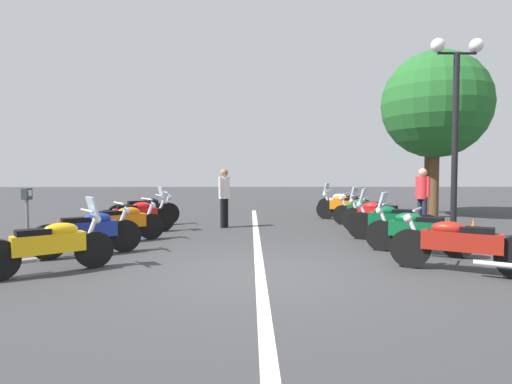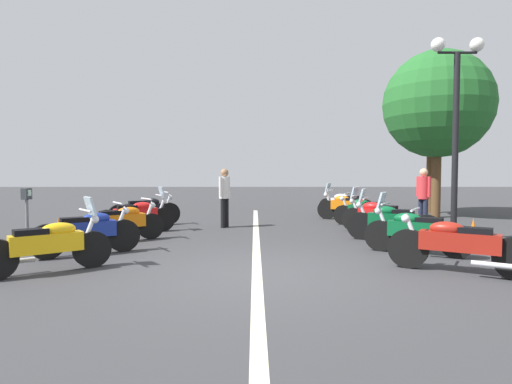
# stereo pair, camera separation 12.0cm
# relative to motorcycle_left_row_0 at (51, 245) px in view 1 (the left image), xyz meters

# --- Properties ---
(ground_plane) EXTENTS (80.00, 80.00, 0.00)m
(ground_plane) POSITION_rel_motorcycle_left_row_0_xyz_m (-0.07, -3.30, -0.46)
(ground_plane) COLOR #38383A
(lane_centre_stripe) EXTENTS (14.53, 0.16, 0.01)m
(lane_centre_stripe) POSITION_rel_motorcycle_left_row_0_xyz_m (3.66, -3.30, -0.46)
(lane_centre_stripe) COLOR beige
(lane_centre_stripe) RESTS_ON ground_plane
(motorcycle_left_row_0) EXTENTS (1.34, 1.67, 1.20)m
(motorcycle_left_row_0) POSITION_rel_motorcycle_left_row_0_xyz_m (0.00, 0.00, 0.00)
(motorcycle_left_row_0) COLOR black
(motorcycle_left_row_0) RESTS_ON ground_plane
(motorcycle_left_row_1) EXTENTS (1.24, 1.78, 1.01)m
(motorcycle_left_row_1) POSITION_rel_motorcycle_left_row_0_xyz_m (1.45, -0.04, 0.00)
(motorcycle_left_row_1) COLOR black
(motorcycle_left_row_1) RESTS_ON ground_plane
(motorcycle_left_row_2) EXTENTS (1.32, 1.74, 0.99)m
(motorcycle_left_row_2) POSITION_rel_motorcycle_left_row_0_xyz_m (3.00, -0.20, -0.01)
(motorcycle_left_row_2) COLOR black
(motorcycle_left_row_2) RESTS_ON ground_plane
(motorcycle_left_row_3) EXTENTS (1.12, 1.92, 1.21)m
(motorcycle_left_row_3) POSITION_rel_motorcycle_left_row_0_xyz_m (4.46, -0.14, 0.01)
(motorcycle_left_row_3) COLOR black
(motorcycle_left_row_3) RESTS_ON ground_plane
(motorcycle_left_row_4) EXTENTS (1.15, 1.96, 1.02)m
(motorcycle_left_row_4) POSITION_rel_motorcycle_left_row_0_xyz_m (5.90, 0.01, 0.01)
(motorcycle_left_row_4) COLOR black
(motorcycle_left_row_4) RESTS_ON ground_plane
(motorcycle_right_row_0) EXTENTS (1.28, 1.94, 1.01)m
(motorcycle_right_row_0) POSITION_rel_motorcycle_left_row_0_xyz_m (-0.05, -6.47, 0.00)
(motorcycle_right_row_0) COLOR black
(motorcycle_right_row_0) RESTS_ON ground_plane
(motorcycle_right_row_1) EXTENTS (1.20, 1.80, 1.20)m
(motorcycle_right_row_1) POSITION_rel_motorcycle_left_row_0_xyz_m (1.51, -6.40, 0.00)
(motorcycle_right_row_1) COLOR black
(motorcycle_right_row_1) RESTS_ON ground_plane
(motorcycle_right_row_2) EXTENTS (1.06, 1.98, 1.22)m
(motorcycle_right_row_2) POSITION_rel_motorcycle_left_row_0_xyz_m (3.06, -6.44, 0.01)
(motorcycle_right_row_2) COLOR black
(motorcycle_right_row_2) RESTS_ON ground_plane
(motorcycle_right_row_3) EXTENTS (1.30, 1.73, 1.21)m
(motorcycle_right_row_3) POSITION_rel_motorcycle_left_row_0_xyz_m (4.35, -6.50, 0.01)
(motorcycle_right_row_3) COLOR black
(motorcycle_right_row_3) RESTS_ON ground_plane
(motorcycle_right_row_4) EXTENTS (1.07, 1.81, 0.98)m
(motorcycle_right_row_4) POSITION_rel_motorcycle_left_row_0_xyz_m (5.86, -6.57, -0.01)
(motorcycle_right_row_4) COLOR black
(motorcycle_right_row_4) RESTS_ON ground_plane
(motorcycle_right_row_5) EXTENTS (1.08, 1.88, 1.01)m
(motorcycle_right_row_5) POSITION_rel_motorcycle_left_row_0_xyz_m (7.42, -6.35, 0.00)
(motorcycle_right_row_5) COLOR black
(motorcycle_right_row_5) RESTS_ON ground_plane
(motorcycle_right_row_6) EXTENTS (1.16, 1.85, 1.21)m
(motorcycle_right_row_6) POSITION_rel_motorcycle_left_row_0_xyz_m (8.80, -6.60, 0.01)
(motorcycle_right_row_6) COLOR black
(motorcycle_right_row_6) RESTS_ON ground_plane
(street_lamp_twin_globe) EXTENTS (0.32, 1.22, 4.70)m
(street_lamp_twin_globe) POSITION_rel_motorcycle_left_row_0_xyz_m (3.18, -7.94, 2.77)
(street_lamp_twin_globe) COLOR black
(street_lamp_twin_globe) RESTS_ON ground_plane
(parking_meter) EXTENTS (0.19, 0.14, 1.29)m
(parking_meter) POSITION_rel_motorcycle_left_row_0_xyz_m (1.59, 1.20, 0.44)
(parking_meter) COLOR slate
(parking_meter) RESTS_ON ground_plane
(traffic_cone_0) EXTENTS (0.36, 0.36, 0.61)m
(traffic_cone_0) POSITION_rel_motorcycle_left_row_0_xyz_m (2.55, 1.05, -0.17)
(traffic_cone_0) COLOR orange
(traffic_cone_0) RESTS_ON ground_plane
(traffic_cone_1) EXTENTS (0.36, 0.36, 0.61)m
(traffic_cone_1) POSITION_rel_motorcycle_left_row_0_xyz_m (2.33, -7.96, -0.17)
(traffic_cone_1) COLOR orange
(traffic_cone_1) RESTS_ON ground_plane
(bystander_0) EXTENTS (0.48, 0.32, 1.71)m
(bystander_0) POSITION_rel_motorcycle_left_row_0_xyz_m (5.52, -2.39, 0.54)
(bystander_0) COLOR black
(bystander_0) RESTS_ON ground_plane
(bystander_1) EXTENTS (0.50, 0.32, 1.72)m
(bystander_1) POSITION_rel_motorcycle_left_row_0_xyz_m (5.21, -8.04, 0.55)
(bystander_1) COLOR #1E2338
(bystander_1) RESTS_ON ground_plane
(roadside_tree_0) EXTENTS (3.07, 3.07, 5.63)m
(roadside_tree_0) POSITION_rel_motorcycle_left_row_0_xyz_m (9.93, -10.22, 3.60)
(roadside_tree_0) COLOR brown
(roadside_tree_0) RESTS_ON ground_plane
(roadside_tree_1) EXTENTS (3.74, 3.74, 5.87)m
(roadside_tree_1) POSITION_rel_motorcycle_left_row_0_xyz_m (8.19, -9.69, 3.52)
(roadside_tree_1) COLOR brown
(roadside_tree_1) RESTS_ON ground_plane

